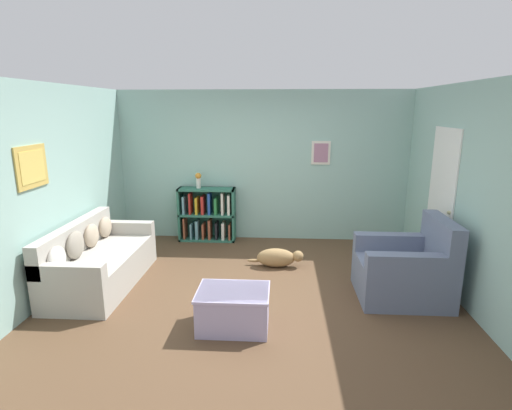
{
  "coord_description": "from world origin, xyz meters",
  "views": [
    {
      "loc": [
        0.32,
        -4.7,
        2.29
      ],
      "look_at": [
        0.0,
        0.4,
        1.05
      ],
      "focal_mm": 28.0,
      "sensor_mm": 36.0,
      "label": 1
    }
  ],
  "objects_px": {
    "couch": "(98,262)",
    "dog": "(278,258)",
    "recliner_chair": "(407,270)",
    "coffee_table": "(233,308)",
    "vase": "(198,179)",
    "bookshelf": "(208,215)"
  },
  "relations": [
    {
      "from": "coffee_table",
      "to": "bookshelf",
      "type": "bearing_deg",
      "value": 105.46
    },
    {
      "from": "couch",
      "to": "dog",
      "type": "xyz_separation_m",
      "value": [
        2.37,
        0.75,
        -0.17
      ]
    },
    {
      "from": "vase",
      "to": "recliner_chair",
      "type": "bearing_deg",
      "value": -34.34
    },
    {
      "from": "couch",
      "to": "dog",
      "type": "bearing_deg",
      "value": 17.51
    },
    {
      "from": "coffee_table",
      "to": "dog",
      "type": "height_order",
      "value": "coffee_table"
    },
    {
      "from": "dog",
      "to": "recliner_chair",
      "type": "bearing_deg",
      "value": -28.88
    },
    {
      "from": "dog",
      "to": "vase",
      "type": "xyz_separation_m",
      "value": [
        -1.4,
        1.17,
        0.95
      ]
    },
    {
      "from": "coffee_table",
      "to": "vase",
      "type": "bearing_deg",
      "value": 108.08
    },
    {
      "from": "recliner_chair",
      "to": "coffee_table",
      "type": "height_order",
      "value": "recliner_chair"
    },
    {
      "from": "dog",
      "to": "couch",
      "type": "bearing_deg",
      "value": -162.49
    },
    {
      "from": "recliner_chair",
      "to": "vase",
      "type": "relative_size",
      "value": 3.91
    },
    {
      "from": "bookshelf",
      "to": "vase",
      "type": "bearing_deg",
      "value": -173.1
    },
    {
      "from": "couch",
      "to": "dog",
      "type": "distance_m",
      "value": 2.5
    },
    {
      "from": "coffee_table",
      "to": "dog",
      "type": "distance_m",
      "value": 1.78
    },
    {
      "from": "couch",
      "to": "bookshelf",
      "type": "height_order",
      "value": "bookshelf"
    },
    {
      "from": "coffee_table",
      "to": "vase",
      "type": "xyz_separation_m",
      "value": [
        -0.94,
        2.88,
        0.87
      ]
    },
    {
      "from": "recliner_chair",
      "to": "coffee_table",
      "type": "xyz_separation_m",
      "value": [
        -2.05,
        -0.84,
        -0.13
      ]
    },
    {
      "from": "coffee_table",
      "to": "dog",
      "type": "bearing_deg",
      "value": 75.05
    },
    {
      "from": "couch",
      "to": "coffee_table",
      "type": "xyz_separation_m",
      "value": [
        1.92,
        -0.97,
        -0.09
      ]
    },
    {
      "from": "couch",
      "to": "bookshelf",
      "type": "distance_m",
      "value": 2.23
    },
    {
      "from": "couch",
      "to": "dog",
      "type": "relative_size",
      "value": 2.22
    },
    {
      "from": "bookshelf",
      "to": "vase",
      "type": "relative_size",
      "value": 3.67
    }
  ]
}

